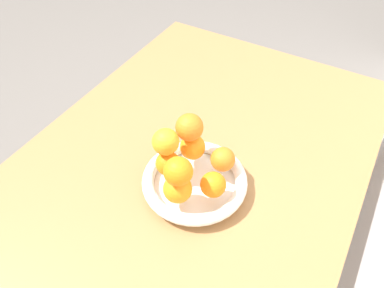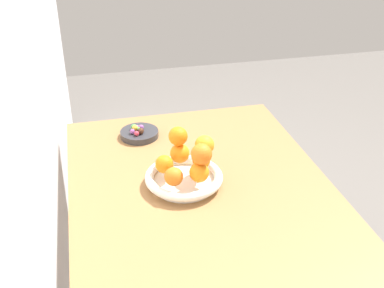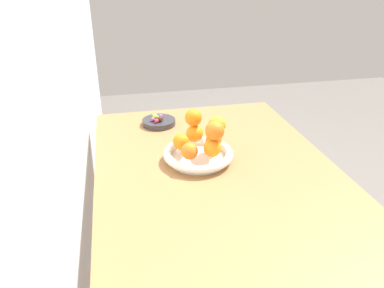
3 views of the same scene
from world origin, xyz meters
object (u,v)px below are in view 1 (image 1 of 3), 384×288
orange_2 (168,163)px  orange_5 (178,171)px  dining_table (191,183)px  orange_3 (178,189)px  orange_4 (213,185)px  orange_6 (166,142)px  orange_7 (189,127)px  orange_0 (223,159)px  fruit_bowl (195,182)px  orange_1 (193,147)px

orange_2 → orange_5: size_ratio=0.93×
orange_2 → orange_5: (0.05, 0.06, 0.06)m
dining_table → orange_3: 0.21m
orange_4 → orange_6: (-0.01, -0.12, 0.05)m
dining_table → orange_7: orange_7 is taller
dining_table → orange_5: bearing=20.3°
orange_0 → orange_6: size_ratio=0.95×
orange_4 → orange_6: orange_6 is taller
orange_0 → fruit_bowl: bearing=-37.9°
orange_2 → orange_3: bearing=47.8°
orange_1 → orange_4: 0.11m
orange_1 → orange_4: size_ratio=1.06×
orange_2 → orange_6: (-0.01, -0.01, 0.05)m
orange_2 → orange_4: 0.11m
fruit_bowl → orange_2: bearing=-73.9°
fruit_bowl → orange_2: (0.02, -0.06, 0.04)m
fruit_bowl → orange_5: (0.07, 0.00, 0.11)m
orange_1 → orange_5: orange_5 is taller
orange_5 → orange_1: bearing=-163.1°
dining_table → orange_1: size_ratio=19.48×
fruit_bowl → orange_2: size_ratio=4.31×
orange_3 → orange_2: bearing=-132.2°
orange_1 → orange_6: (0.06, -0.03, 0.05)m
dining_table → orange_0: size_ratio=20.59×
dining_table → fruit_bowl: size_ratio=4.82×
fruit_bowl → orange_1: 0.08m
orange_5 → orange_6: orange_5 is taller
orange_0 → orange_3: 0.12m
orange_0 → orange_3: size_ratio=0.91×
orange_1 → orange_7: size_ratio=0.95×
fruit_bowl → orange_1: size_ratio=4.04×
fruit_bowl → orange_0: 0.08m
orange_0 → orange_7: orange_7 is taller
orange_0 → orange_5: size_ratio=0.94×
orange_2 → fruit_bowl: bearing=106.1°
orange_5 → orange_7: bearing=-159.9°
orange_5 → orange_7: (-0.11, -0.04, -0.00)m
dining_table → orange_4: (0.09, 0.10, 0.15)m
dining_table → orange_7: size_ratio=18.48×
orange_3 → orange_4: bearing=129.6°
orange_0 → orange_4: same height
orange_2 → orange_7: orange_7 is taller
dining_table → orange_5: size_ratio=19.32×
fruit_bowl → orange_7: 0.12m
orange_0 → orange_6: 0.13m
orange_1 → orange_4: bearing=51.7°
dining_table → orange_2: (0.08, -0.01, 0.15)m
dining_table → orange_0: (0.02, 0.09, 0.15)m
orange_4 → orange_7: size_ratio=0.90×
orange_6 → orange_2: bearing=43.8°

